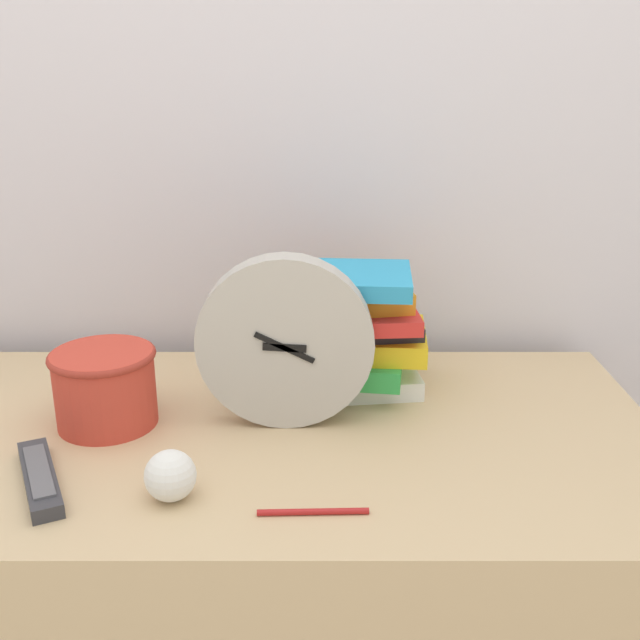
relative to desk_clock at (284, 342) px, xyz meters
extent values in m
cube|color=silver|center=(-0.08, 0.36, 0.34)|extent=(6.00, 0.04, 2.40)
cube|color=tan|center=(-0.08, -0.02, -0.50)|extent=(1.29, 0.63, 0.73)
cylinder|color=#B7B2A8|center=(0.00, 0.00, 0.00)|extent=(0.27, 0.05, 0.27)
cylinder|color=white|center=(0.00, -0.01, 0.00)|extent=(0.23, 0.01, 0.23)
cube|color=black|center=(0.00, -0.02, 0.00)|extent=(0.06, 0.01, 0.02)
cube|color=black|center=(0.00, -0.02, 0.00)|extent=(0.09, 0.01, 0.05)
cylinder|color=black|center=(0.00, -0.02, 0.00)|extent=(0.01, 0.01, 0.01)
cube|color=white|center=(0.12, 0.13, -0.12)|extent=(0.22, 0.16, 0.03)
cube|color=green|center=(0.09, 0.12, -0.08)|extent=(0.21, 0.17, 0.03)
cube|color=yellow|center=(0.12, 0.14, -0.05)|extent=(0.23, 0.18, 0.04)
cube|color=#232328|center=(0.12, 0.13, -0.02)|extent=(0.20, 0.15, 0.02)
cube|color=red|center=(0.09, 0.12, 0.00)|extent=(0.24, 0.19, 0.02)
cube|color=orange|center=(0.10, 0.12, 0.03)|extent=(0.20, 0.15, 0.03)
cube|color=#2D9ED1|center=(0.11, 0.12, 0.06)|extent=(0.18, 0.18, 0.03)
cylinder|color=#C63D2D|center=(-0.28, 0.00, -0.07)|extent=(0.15, 0.15, 0.12)
torus|color=#9F3024|center=(-0.28, 0.00, -0.02)|extent=(0.16, 0.16, 0.01)
cube|color=#333338|center=(-0.32, -0.18, -0.12)|extent=(0.12, 0.19, 0.02)
cube|color=#59595E|center=(-0.32, -0.18, -0.11)|extent=(0.09, 0.14, 0.00)
sphere|color=white|center=(-0.14, -0.21, -0.10)|extent=(0.07, 0.07, 0.07)
cylinder|color=#B21E1E|center=(0.04, -0.25, -0.13)|extent=(0.14, 0.01, 0.01)
camera|label=1|loc=(0.05, -1.04, 0.40)|focal=42.00mm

